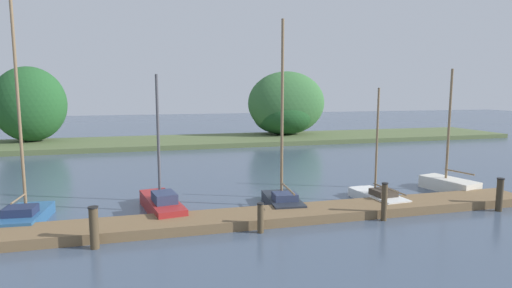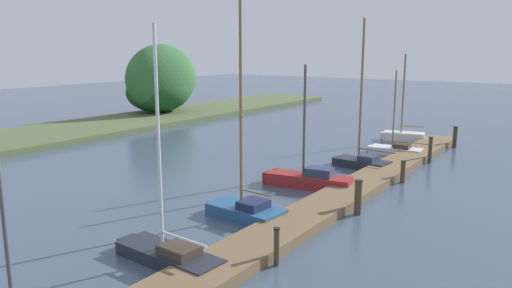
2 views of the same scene
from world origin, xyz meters
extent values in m
cube|color=brown|center=(0.00, 11.20, 0.17)|extent=(30.09, 1.80, 0.35)
cube|color=#56663D|center=(0.00, 34.59, 0.20)|extent=(69.77, 8.00, 0.40)
ellipsoid|color=#386B38|center=(13.05, 35.95, 3.52)|extent=(7.83, 4.55, 6.25)
ellipsoid|color=#1E4C23|center=(12.84, 36.31, 2.24)|extent=(6.11, 5.63, 3.68)
cube|color=#232833|center=(-9.38, 12.77, 0.20)|extent=(1.32, 3.61, 0.40)
cube|color=#232833|center=(-9.30, 14.37, 0.18)|extent=(0.67, 0.92, 0.34)
cube|color=#3D3328|center=(-9.40, 12.33, 0.52)|extent=(0.90, 1.11, 0.26)
cylinder|color=silver|center=(-9.37, 13.04, 3.62)|extent=(0.10, 0.10, 6.44)
cylinder|color=silver|center=(-9.41, 12.19, 0.91)|extent=(0.18, 1.89, 0.08)
cube|color=#285684|center=(-5.01, 13.19, 0.23)|extent=(1.56, 2.97, 0.45)
cube|color=#285684|center=(-4.93, 14.48, 0.20)|extent=(0.80, 0.77, 0.39)
cube|color=#1E2847|center=(-5.04, 12.83, 0.60)|extent=(1.08, 0.93, 0.29)
cylinder|color=#7F6647|center=(-5.00, 13.41, 4.30)|extent=(0.11, 0.11, 7.69)
cylinder|color=#7F6647|center=(-5.04, 12.76, 1.07)|extent=(0.16, 1.43, 0.06)
cube|color=maroon|center=(-0.08, 13.24, 0.29)|extent=(1.75, 3.96, 0.58)
cube|color=maroon|center=(-0.39, 14.93, 0.26)|extent=(0.76, 1.05, 0.49)
cube|color=#2D3856|center=(0.01, 12.77, 0.76)|extent=(1.00, 1.27, 0.37)
cylinder|color=#4C4C51|center=(-0.13, 13.52, 3.04)|extent=(0.11, 0.11, 4.92)
cube|color=#232833|center=(4.83, 12.76, 0.21)|extent=(1.49, 2.93, 0.42)
cube|color=#232833|center=(4.94, 14.03, 0.19)|extent=(0.75, 0.76, 0.36)
cube|color=#2D3856|center=(4.80, 12.40, 0.56)|extent=(1.01, 0.93, 0.28)
cylinder|color=#7F6647|center=(4.85, 12.97, 4.07)|extent=(0.12, 0.12, 7.29)
cylinder|color=#7F6647|center=(4.77, 12.02, 1.01)|extent=(0.26, 2.11, 0.08)
cube|color=white|center=(9.09, 12.40, 0.20)|extent=(1.39, 3.03, 0.41)
cube|color=white|center=(8.99, 13.72, 0.18)|extent=(0.70, 0.78, 0.34)
cube|color=#3D3328|center=(9.12, 12.03, 0.54)|extent=(0.95, 0.95, 0.26)
cylinder|color=#7F6647|center=(9.07, 12.62, 2.69)|extent=(0.09, 0.09, 4.57)
cylinder|color=#7F6647|center=(9.14, 11.64, 0.77)|extent=(0.22, 2.18, 0.06)
cube|color=silver|center=(13.57, 13.38, 0.30)|extent=(1.77, 2.84, 0.60)
cube|color=silver|center=(13.29, 14.53, 0.27)|extent=(0.79, 0.79, 0.51)
cylinder|color=#7F6647|center=(13.52, 13.57, 3.24)|extent=(0.12, 0.12, 5.28)
cylinder|color=#7F6647|center=(13.68, 12.89, 1.02)|extent=(0.43, 1.53, 0.07)
cylinder|color=#4C3D28|center=(-7.71, 10.13, 0.55)|extent=(0.16, 0.16, 1.11)
cylinder|color=black|center=(-7.71, 10.13, 1.13)|extent=(0.19, 0.19, 0.04)
cylinder|color=#4C3D28|center=(-2.25, 9.97, 0.65)|extent=(0.28, 0.28, 1.30)
cylinder|color=black|center=(-2.25, 9.97, 1.32)|extent=(0.32, 0.32, 0.04)
cylinder|color=#4C3D28|center=(3.11, 10.03, 0.51)|extent=(0.22, 0.22, 1.01)
cylinder|color=black|center=(3.11, 10.03, 1.03)|extent=(0.25, 0.25, 0.04)
cylinder|color=#4C3D28|center=(7.96, 10.12, 0.70)|extent=(0.21, 0.21, 1.41)
cylinder|color=black|center=(7.96, 10.12, 1.43)|extent=(0.24, 0.24, 0.04)
cylinder|color=#3D3323|center=(13.15, 10.00, 0.66)|extent=(0.26, 0.26, 1.32)
cylinder|color=black|center=(13.15, 10.00, 1.34)|extent=(0.29, 0.29, 0.04)
camera|label=1|loc=(-0.63, -3.32, 4.92)|focal=29.25mm
camera|label=2|loc=(-18.64, 3.22, 6.12)|focal=33.68mm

